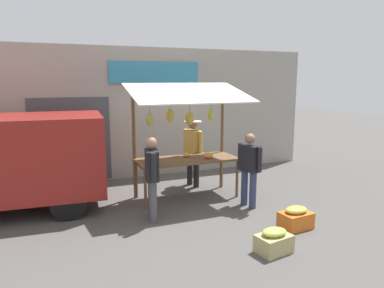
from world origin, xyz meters
The scene contains 8 objects.
ground_plane centered at (0.00, 0.00, 0.00)m, with size 40.00×40.00×0.00m, color #514F4C.
street_backdrop centered at (0.05, -2.20, 1.70)m, with size 9.00×0.30×3.40m.
market_stall centered at (-0.02, -0.03, 1.55)m, with size 2.50×1.46×2.50m.
vendor_with_sunhat centered at (-0.46, -0.75, 0.96)m, with size 0.42×0.68×1.63m.
shopper_in_striped_shirt centered at (1.06, 0.95, 0.90)m, with size 0.30×0.67×1.56m.
shopper_with_ponytail centered at (-0.96, 1.01, 0.86)m, with size 0.31×0.65×1.52m.
produce_crate_near centered at (-1.16, 2.27, 0.18)m, with size 0.57×0.43×0.39m.
produce_crate_side centered at (-0.27, 2.87, 0.17)m, with size 0.57×0.44×0.38m.
Camera 1 is at (2.77, 7.00, 2.56)m, focal length 33.17 mm.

